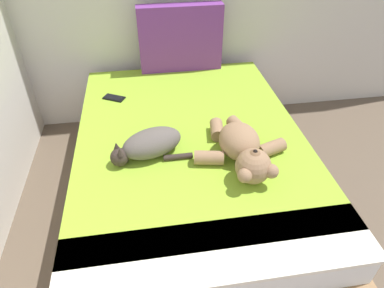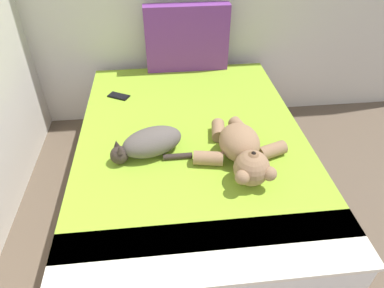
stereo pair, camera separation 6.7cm
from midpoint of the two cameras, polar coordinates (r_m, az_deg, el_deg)
name	(u,v)px [view 2 (the right image)]	position (r m, az deg, el deg)	size (l,w,h in m)	color
bed	(192,167)	(2.20, 0.86, -3.89)	(1.40, 1.94, 0.52)	olive
patterned_cushion	(187,38)	(2.71, -0.10, 17.42)	(0.64, 0.11, 0.50)	#72338C
cat	(149,143)	(1.86, -6.24, 0.10)	(0.44, 0.30, 0.15)	#59514C
teddy_bear	(242,150)	(1.81, 9.56, -1.07)	(0.53, 0.60, 0.20)	#937051
cell_phone	(119,96)	(2.46, -11.52, 7.94)	(0.16, 0.13, 0.01)	black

